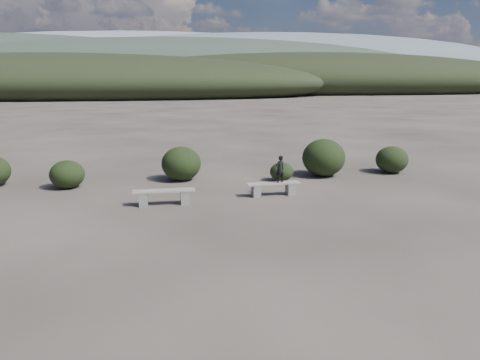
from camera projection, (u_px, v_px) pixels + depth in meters
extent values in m
plane|color=#322C27|center=(247.00, 263.00, 10.26)|extent=(1200.00, 1200.00, 0.00)
cube|color=slate|center=(143.00, 199.00, 14.78)|extent=(0.29, 0.40, 0.44)
cube|color=slate|center=(185.00, 197.00, 15.01)|extent=(0.29, 0.40, 0.44)
cube|color=gray|center=(164.00, 191.00, 14.85)|extent=(1.99, 0.51, 0.05)
cube|color=slate|center=(256.00, 191.00, 15.92)|extent=(0.30, 0.39, 0.41)
cube|color=slate|center=(290.00, 189.00, 16.20)|extent=(0.30, 0.39, 0.41)
cube|color=gray|center=(273.00, 183.00, 16.01)|extent=(1.89, 0.59, 0.05)
imported|color=black|center=(280.00, 169.00, 15.96)|extent=(0.40, 0.34, 0.93)
ellipsoid|color=black|center=(67.00, 174.00, 17.12)|extent=(1.25, 1.25, 1.03)
ellipsoid|color=black|center=(181.00, 164.00, 18.39)|extent=(1.56, 1.56, 1.33)
ellipsoid|color=black|center=(282.00, 172.00, 18.32)|extent=(0.92, 0.92, 0.74)
ellipsoid|color=black|center=(324.00, 158.00, 19.15)|extent=(1.76, 1.76, 1.54)
ellipsoid|color=black|center=(392.00, 160.00, 19.87)|extent=(1.36, 1.36, 1.13)
ellipsoid|color=black|center=(59.00, 84.00, 93.68)|extent=(110.00, 40.00, 12.00)
ellipsoid|color=black|center=(320.00, 80.00, 120.51)|extent=(120.00, 44.00, 14.00)
ellipsoid|color=#2F392F|center=(182.00, 73.00, 164.03)|extent=(190.00, 64.00, 24.00)
ellipsoid|color=slate|center=(287.00, 68.00, 307.45)|extent=(340.00, 110.00, 44.00)
ellipsoid|color=gray|center=(143.00, 66.00, 391.10)|extent=(460.00, 140.00, 56.00)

